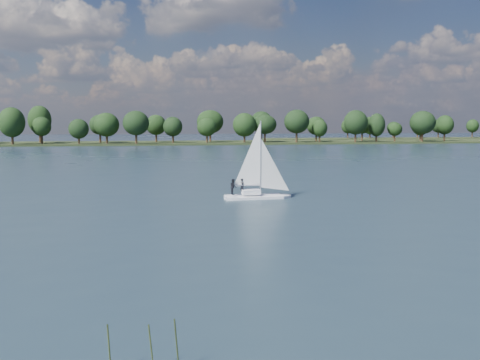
% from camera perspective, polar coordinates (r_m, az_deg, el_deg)
% --- Properties ---
extents(ground, '(700.00, 700.00, 0.00)m').
position_cam_1_polar(ground, '(122.32, -4.01, 2.05)').
color(ground, '#233342').
rests_on(ground, ground).
extents(far_shore, '(660.00, 40.00, 1.50)m').
position_cam_1_polar(far_shore, '(233.77, -7.32, 3.86)').
color(far_shore, black).
rests_on(far_shore, ground).
extents(far_shore_back, '(220.00, 30.00, 1.40)m').
position_cam_1_polar(far_shore_back, '(331.07, 21.00, 4.11)').
color(far_shore_back, black).
rests_on(far_shore_back, ground).
extents(sailboat, '(6.98, 2.22, 9.09)m').
position_cam_1_polar(sailboat, '(59.44, 1.54, 0.40)').
color(sailboat, white).
rests_on(sailboat, ground).
extents(treeline, '(562.90, 73.61, 18.17)m').
position_cam_1_polar(treeline, '(229.37, -6.45, 5.86)').
color(treeline, black).
rests_on(treeline, ground).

